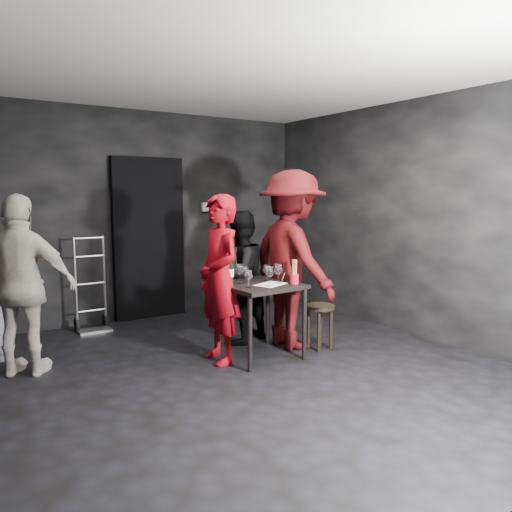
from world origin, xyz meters
TOP-DOWN VIEW (x-y plane):
  - floor at (0.00, 0.00)m, footprint 4.50×5.00m
  - ceiling at (0.00, 0.00)m, footprint 4.50×5.00m
  - wall_back at (0.00, 2.50)m, footprint 4.50×0.04m
  - wall_right at (2.25, 0.00)m, footprint 0.04×5.00m
  - doorway at (0.00, 2.44)m, footprint 0.95×0.10m
  - wallbox_upper at (0.85, 2.45)m, footprint 0.12×0.06m
  - wallbox_lower at (1.05, 2.45)m, footprint 0.10×0.06m
  - hand_truck at (-0.83, 2.19)m, footprint 0.38×0.33m
  - tasting_table at (0.31, 0.28)m, footprint 0.72×0.72m
  - stool at (0.99, 0.15)m, footprint 0.31×0.31m
  - server_red at (-0.09, 0.38)m, footprint 0.47×0.67m
  - woman_black at (0.40, 0.82)m, footprint 0.77×0.59m
  - man_maroon at (0.79, 0.38)m, footprint 0.71×1.53m
  - bystander_cream at (-1.74, 1.03)m, footprint 1.15×1.01m
  - tasting_mat at (0.37, 0.18)m, footprint 0.36×0.30m
  - wine_glass_a at (0.09, 0.14)m, footprint 0.08×0.08m
  - wine_glass_b at (0.13, 0.37)m, footprint 0.10×0.10m
  - wine_glass_c at (0.20, 0.38)m, footprint 0.08×0.08m
  - wine_glass_d at (0.30, 0.09)m, footprint 0.09×0.09m
  - wine_glass_e at (0.44, 0.15)m, footprint 0.09×0.09m
  - wine_glass_f at (0.45, 0.36)m, footprint 0.08×0.08m
  - wine_bottle at (0.00, 0.34)m, footprint 0.08×0.08m
  - breadstick_cup at (0.59, 0.08)m, footprint 0.08×0.08m
  - reserved_card at (0.62, 0.32)m, footprint 0.13×0.15m

SIDE VIEW (x-z plane):
  - floor at x=0.00m, z-range -0.01..0.01m
  - hand_truck at x=-0.83m, z-range -0.36..0.78m
  - stool at x=0.99m, z-range 0.13..0.60m
  - tasting_table at x=0.31m, z-range 0.28..1.03m
  - woman_black at x=0.40m, z-range 0.00..1.41m
  - tasting_mat at x=0.37m, z-range 0.75..0.75m
  - reserved_card at x=0.62m, z-range 0.75..0.85m
  - wine_glass_f at x=0.45m, z-range 0.75..0.93m
  - wine_glass_c at x=0.20m, z-range 0.75..0.93m
  - wine_glass_a at x=0.09m, z-range 0.75..0.94m
  - wine_glass_d at x=0.30m, z-range 0.75..0.96m
  - wine_glass_b at x=0.13m, z-range 0.75..0.97m
  - wine_glass_e at x=0.44m, z-range 0.75..0.97m
  - breadstick_cup at x=0.59m, z-range 0.74..1.00m
  - wine_bottle at x=0.00m, z-range 0.71..1.04m
  - server_red at x=-0.09m, z-range 0.00..1.78m
  - bystander_cream at x=-1.74m, z-range 0.00..1.80m
  - doorway at x=0.00m, z-range 0.00..2.10m
  - man_maroon at x=0.79m, z-range 0.00..2.36m
  - wall_back at x=0.00m, z-range 0.00..2.70m
  - wall_right at x=2.25m, z-range 0.00..2.70m
  - wallbox_lower at x=1.05m, z-range 1.33..1.47m
  - wallbox_upper at x=0.85m, z-range 1.39..1.51m
  - ceiling at x=0.00m, z-range 2.69..2.71m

